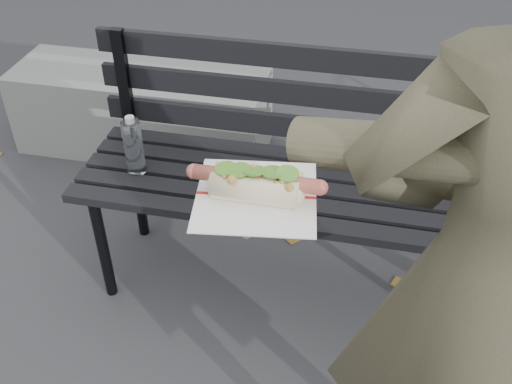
{
  "coord_description": "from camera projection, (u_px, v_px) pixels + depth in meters",
  "views": [
    {
      "loc": [
        0.16,
        -0.71,
        1.67
      ],
      "look_at": [
        0.01,
        0.02,
        1.09
      ],
      "focal_mm": 42.0,
      "sensor_mm": 36.0,
      "label": 1
    }
  ],
  "objects": [
    {
      "name": "held_hotdog",
      "position": [
        393.0,
        164.0,
        0.94
      ],
      "size": [
        0.64,
        0.32,
        0.2
      ],
      "color": "#433D2D"
    },
    {
      "name": "concrete_block",
      "position": [
        143.0,
        111.0,
        2.89
      ],
      "size": [
        1.2,
        0.4,
        0.4
      ],
      "primitive_type": "cube",
      "color": "slate",
      "rests_on": "ground"
    },
    {
      "name": "person",
      "position": [
        494.0,
        288.0,
        1.12
      ],
      "size": [
        0.65,
        0.47,
        1.67
      ],
      "primitive_type": "imported",
      "rotation": [
        0.0,
        0.0,
        3.26
      ],
      "color": "#433D2D",
      "rests_on": "ground"
    },
    {
      "name": "park_bench",
      "position": [
        302.0,
        162.0,
        1.99
      ],
      "size": [
        1.5,
        0.44,
        0.88
      ],
      "color": "black",
      "rests_on": "ground"
    }
  ]
}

